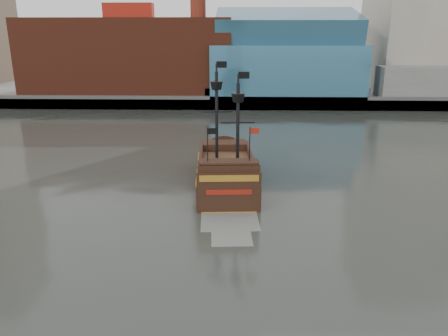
{
  "coord_description": "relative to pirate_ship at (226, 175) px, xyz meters",
  "views": [
    {
      "loc": [
        0.23,
        -21.47,
        14.51
      ],
      "look_at": [
        -0.78,
        12.01,
        4.0
      ],
      "focal_mm": 35.0,
      "sensor_mm": 36.0,
      "label": 1
    }
  ],
  "objects": [
    {
      "name": "ground",
      "position": [
        0.77,
        -18.72,
        -1.15
      ],
      "size": [
        400.0,
        400.0,
        0.0
      ],
      "primitive_type": "plane",
      "color": "#2C2F29",
      "rests_on": "ground"
    },
    {
      "name": "seawall",
      "position": [
        0.77,
        43.78,
        0.15
      ],
      "size": [
        220.0,
        1.0,
        2.6
      ],
      "primitive_type": "cube",
      "color": "#4C4C49",
      "rests_on": "ground"
    },
    {
      "name": "pirate_ship",
      "position": [
        0.0,
        0.0,
        0.0
      ],
      "size": [
        6.22,
        17.22,
        12.68
      ],
      "rotation": [
        0.0,
        0.0,
        0.06
      ],
      "color": "black",
      "rests_on": "ground"
    },
    {
      "name": "promenade_far",
      "position": [
        0.77,
        73.28,
        -0.15
      ],
      "size": [
        220.0,
        60.0,
        2.0
      ],
      "primitive_type": "cube",
      "color": "slate",
      "rests_on": "ground"
    }
  ]
}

